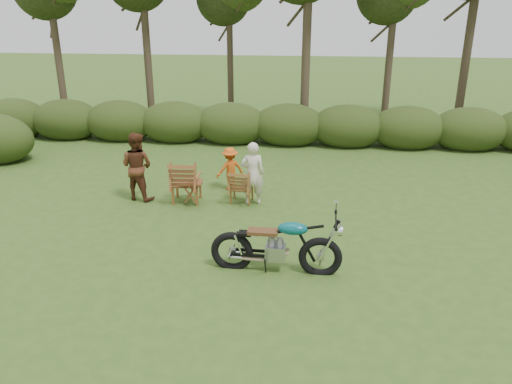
# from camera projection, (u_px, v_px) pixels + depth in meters

# --- Properties ---
(ground) EXTENTS (80.00, 80.00, 0.00)m
(ground) POSITION_uv_depth(u_px,v_px,m) (267.00, 274.00, 9.01)
(ground) COLOR #304F1A
(ground) RESTS_ON ground
(tree_line) EXTENTS (22.52, 11.62, 8.14)m
(tree_line) POSITION_uv_depth(u_px,v_px,m) (307.00, 28.00, 16.66)
(tree_line) COLOR #3B2C20
(tree_line) RESTS_ON ground
(motorcycle) EXTENTS (2.28, 0.94, 1.28)m
(motorcycle) POSITION_uv_depth(u_px,v_px,m) (275.00, 270.00, 9.12)
(motorcycle) COLOR #0B8D92
(motorcycle) RESTS_ON ground
(lawn_chair_right) EXTENTS (0.63, 0.63, 0.85)m
(lawn_chair_right) POSITION_uv_depth(u_px,v_px,m) (242.00, 202.00, 12.25)
(lawn_chair_right) COLOR brown
(lawn_chair_right) RESTS_ON ground
(lawn_chair_left) EXTENTS (0.77, 0.77, 1.07)m
(lawn_chair_left) POSITION_uv_depth(u_px,v_px,m) (187.00, 201.00, 12.29)
(lawn_chair_left) COLOR brown
(lawn_chair_left) RESTS_ON ground
(side_table) EXTENTS (0.57, 0.49, 0.56)m
(side_table) POSITION_uv_depth(u_px,v_px,m) (191.00, 192.00, 12.08)
(side_table) COLOR #5F3117
(side_table) RESTS_ON ground
(cup) EXTENTS (0.16, 0.16, 0.11)m
(cup) POSITION_uv_depth(u_px,v_px,m) (191.00, 179.00, 11.98)
(cup) COLOR beige
(cup) RESTS_ON side_table
(adult_a) EXTENTS (0.61, 0.45, 1.55)m
(adult_a) POSITION_uv_depth(u_px,v_px,m) (253.00, 203.00, 12.16)
(adult_a) COLOR beige
(adult_a) RESTS_ON ground
(adult_b) EXTENTS (0.96, 0.83, 1.69)m
(adult_b) POSITION_uv_depth(u_px,v_px,m) (140.00, 198.00, 12.47)
(adult_b) COLOR #502816
(adult_b) RESTS_ON ground
(child) EXTENTS (0.84, 0.74, 1.13)m
(child) POSITION_uv_depth(u_px,v_px,m) (230.00, 189.00, 13.08)
(child) COLOR #C94F12
(child) RESTS_ON ground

